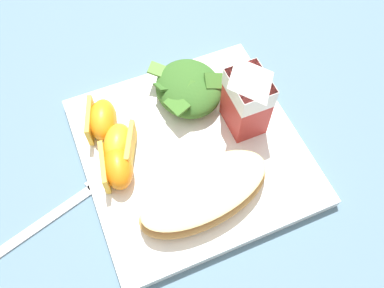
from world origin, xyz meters
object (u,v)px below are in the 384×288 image
at_px(orange_wedge_rear, 116,165).
at_px(metal_fork, 61,210).
at_px(milk_carton, 248,96).
at_px(green_salad_pile, 188,88).
at_px(orange_wedge_front, 102,120).
at_px(orange_wedge_middle, 119,145).
at_px(white_plate, 192,151).
at_px(cheesy_pizza_bread, 204,193).

relative_size(orange_wedge_rear, metal_fork, 0.36).
bearing_deg(milk_carton, metal_fork, -85.03).
distance_m(green_salad_pile, orange_wedge_front, 0.13).
relative_size(orange_wedge_front, orange_wedge_middle, 0.98).
height_order(white_plate, orange_wedge_middle, orange_wedge_middle).
distance_m(white_plate, orange_wedge_rear, 0.10).
bearing_deg(milk_carton, orange_wedge_middle, -96.21).
distance_m(cheesy_pizza_bread, orange_wedge_middle, 0.13).
bearing_deg(cheesy_pizza_bread, metal_fork, -109.87).
xyz_separation_m(cheesy_pizza_bread, orange_wedge_middle, (-0.10, -0.07, 0.00)).
bearing_deg(orange_wedge_front, green_salad_pile, 91.66).
bearing_deg(orange_wedge_middle, orange_wedge_rear, -25.91).
distance_m(white_plate, metal_fork, 0.18).
bearing_deg(green_salad_pile, orange_wedge_rear, -59.55).
height_order(orange_wedge_front, orange_wedge_middle, same).
bearing_deg(white_plate, milk_carton, 97.85).
relative_size(green_salad_pile, milk_carton, 0.95).
distance_m(white_plate, orange_wedge_front, 0.13).
bearing_deg(orange_wedge_rear, white_plate, 88.17).
relative_size(cheesy_pizza_bread, green_salad_pile, 1.70).
bearing_deg(green_salad_pile, metal_fork, -66.80).
xyz_separation_m(milk_carton, orange_wedge_rear, (0.01, -0.18, -0.04)).
relative_size(white_plate, orange_wedge_rear, 4.26).
xyz_separation_m(white_plate, orange_wedge_middle, (-0.03, -0.09, 0.03)).
bearing_deg(metal_fork, milk_carton, 94.97).
xyz_separation_m(green_salad_pile, orange_wedge_middle, (0.05, -0.11, -0.00)).
height_order(milk_carton, orange_wedge_rear, milk_carton).
relative_size(green_salad_pile, metal_fork, 0.56).
height_order(white_plate, metal_fork, white_plate).
xyz_separation_m(cheesy_pizza_bread, green_salad_pile, (-0.15, 0.04, 0.00)).
relative_size(orange_wedge_middle, metal_fork, 0.38).
height_order(white_plate, orange_wedge_front, orange_wedge_front).
distance_m(cheesy_pizza_bread, milk_carton, 0.13).
distance_m(orange_wedge_rear, metal_fork, 0.09).
bearing_deg(orange_wedge_front, cheesy_pizza_bread, 29.57).
xyz_separation_m(milk_carton, metal_fork, (0.02, -0.26, -0.07)).
height_order(cheesy_pizza_bread, orange_wedge_rear, orange_wedge_rear).
bearing_deg(orange_wedge_front, white_plate, 52.69).
distance_m(green_salad_pile, milk_carton, 0.09).
height_order(milk_carton, orange_wedge_middle, milk_carton).
bearing_deg(metal_fork, green_salad_pile, 113.20).
height_order(green_salad_pile, orange_wedge_rear, green_salad_pile).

